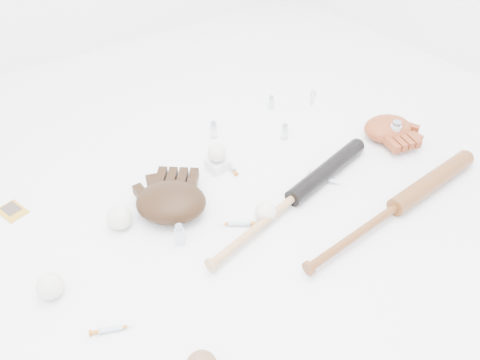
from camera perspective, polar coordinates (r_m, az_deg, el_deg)
bat_dark at (r=1.64m, az=6.52°, el=-2.15°), size 0.86×0.24×0.06m
bat_wood at (r=1.68m, az=18.50°, el=-3.11°), size 0.91×0.12×0.07m
glove_dark at (r=1.60m, az=-8.41°, el=-2.63°), size 0.40×0.40×0.10m
glove_tan at (r=2.04m, az=17.58°, el=6.04°), size 0.30×0.30×0.09m
trading_card at (r=1.81m, az=-26.01°, el=-3.43°), size 0.10×0.11×0.01m
pedestal at (r=1.79m, az=-2.77°, el=1.89°), size 0.08×0.08×0.04m
baseball_on_pedestal at (r=1.76m, az=-2.83°, el=3.33°), size 0.07×0.07×0.07m
baseball_left at (r=1.47m, az=-22.13°, el=-11.90°), size 0.08×0.08×0.08m
baseball_upper at (r=1.60m, az=-14.46°, el=-4.42°), size 0.08×0.08×0.08m
baseball_mid at (r=1.58m, az=3.16°, el=-3.89°), size 0.07×0.07×0.07m
syringe_0 at (r=1.37m, az=-15.41°, el=-17.13°), size 0.13×0.08×0.02m
syringe_1 at (r=1.57m, az=-0.11°, el=-5.32°), size 0.15×0.11×0.02m
syringe_2 at (r=1.80m, az=-1.16°, el=1.70°), size 0.05×0.13×0.02m
syringe_3 at (r=1.77m, az=10.39°, el=0.18°), size 0.09×0.16×0.02m
syringe_4 at (r=2.25m, az=8.81°, el=9.89°), size 0.13×0.13×0.02m
vial_0 at (r=1.95m, az=-3.23°, el=6.15°), size 0.03×0.03×0.07m
vial_1 at (r=2.14m, az=3.81°, el=9.41°), size 0.03×0.03×0.06m
vial_2 at (r=1.95m, az=5.46°, el=5.87°), size 0.03×0.03×0.07m
vial_3 at (r=2.01m, az=18.32°, el=5.51°), size 0.04×0.04×0.10m
vial_4 at (r=1.51m, az=-7.37°, el=-6.57°), size 0.03×0.03×0.08m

